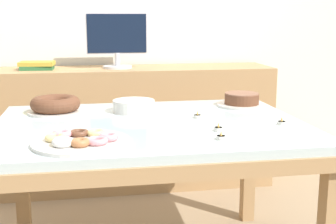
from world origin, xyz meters
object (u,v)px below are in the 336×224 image
(computer_monitor, at_px, (117,40))
(tealight_right_edge, at_px, (218,129))
(book_stack, at_px, (37,65))
(pastry_platter, at_px, (81,141))
(cake_golden_bundt, at_px, (55,105))
(plate_stack, at_px, (134,106))
(tealight_near_cakes, at_px, (282,123))
(tealight_centre, at_px, (221,137))
(cake_chocolate_round, at_px, (242,100))
(tealight_left_edge, at_px, (197,116))

(computer_monitor, xyz_separation_m, tealight_right_edge, (0.33, -1.39, -0.30))
(book_stack, height_order, pastry_platter, book_stack)
(cake_golden_bundt, xyz_separation_m, pastry_platter, (0.13, -0.61, -0.03))
(computer_monitor, xyz_separation_m, cake_golden_bundt, (-0.37, -0.89, -0.27))
(plate_stack, relative_size, tealight_near_cakes, 5.25)
(cake_golden_bundt, distance_m, tealight_centre, 0.92)
(pastry_platter, height_order, tealight_near_cakes, pastry_platter)
(plate_stack, xyz_separation_m, tealight_near_cakes, (0.62, -0.40, -0.02))
(tealight_near_cakes, bearing_deg, cake_chocolate_round, 94.19)
(pastry_platter, distance_m, tealight_centre, 0.54)
(computer_monitor, bearing_deg, pastry_platter, -99.15)
(cake_chocolate_round, xyz_separation_m, cake_golden_bundt, (-0.97, -0.02, 0.01))
(plate_stack, xyz_separation_m, tealight_centre, (0.28, -0.60, -0.02))
(computer_monitor, distance_m, tealight_left_edge, 1.20)
(pastry_platter, distance_m, tealight_right_edge, 0.58)
(tealight_right_edge, bearing_deg, tealight_left_edge, 96.27)
(computer_monitor, height_order, plate_stack, computer_monitor)
(book_stack, relative_size, pastry_platter, 0.64)
(cake_chocolate_round, bearing_deg, tealight_right_edge, -118.14)
(computer_monitor, xyz_separation_m, tealight_near_cakes, (0.63, -1.32, -0.30))
(plate_stack, xyz_separation_m, tealight_left_edge, (0.28, -0.20, -0.02))
(computer_monitor, height_order, tealight_right_edge, computer_monitor)
(tealight_right_edge, bearing_deg, cake_golden_bundt, 144.52)
(computer_monitor, bearing_deg, tealight_right_edge, -76.76)
(book_stack, xyz_separation_m, cake_golden_bundt, (0.17, -0.89, -0.11))
(cake_chocolate_round, relative_size, pastry_platter, 0.71)
(pastry_platter, relative_size, tealight_left_edge, 9.31)
(computer_monitor, relative_size, tealight_centre, 10.60)
(computer_monitor, bearing_deg, book_stack, 179.85)
(pastry_platter, bearing_deg, plate_stack, 65.69)
(pastry_platter, xyz_separation_m, tealight_left_edge, (0.54, 0.37, -0.00))
(computer_monitor, distance_m, cake_golden_bundt, 1.00)
(cake_chocolate_round, height_order, tealight_right_edge, cake_chocolate_round)
(cake_golden_bundt, bearing_deg, tealight_near_cakes, -23.35)
(computer_monitor, distance_m, tealight_near_cakes, 1.50)
(plate_stack, relative_size, tealight_centre, 5.25)
(cake_chocolate_round, height_order, pastry_platter, cake_chocolate_round)
(tealight_centre, bearing_deg, tealight_left_edge, 89.93)
(cake_golden_bundt, height_order, tealight_centre, cake_golden_bundt)
(cake_golden_bundt, bearing_deg, tealight_left_edge, -19.56)
(computer_monitor, bearing_deg, tealight_centre, -78.96)
(pastry_platter, relative_size, plate_stack, 1.77)
(tealight_near_cakes, distance_m, tealight_left_edge, 0.39)
(cake_chocolate_round, bearing_deg, computer_monitor, 124.56)
(tealight_near_cakes, xyz_separation_m, tealight_right_edge, (-0.31, -0.06, 0.00))
(computer_monitor, height_order, cake_golden_bundt, computer_monitor)
(book_stack, relative_size, tealight_centre, 5.93)
(cake_chocolate_round, distance_m, pastry_platter, 1.05)
(cake_chocolate_round, bearing_deg, tealight_centre, -114.98)
(computer_monitor, relative_size, plate_stack, 2.02)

